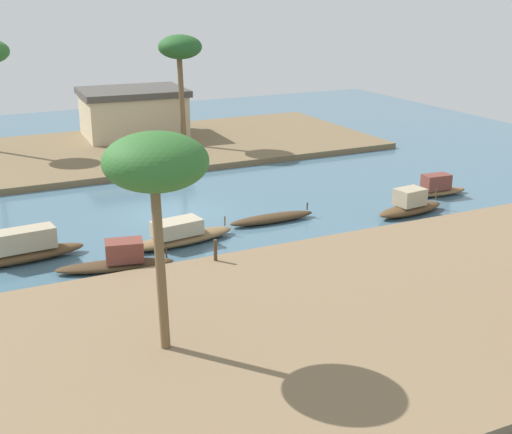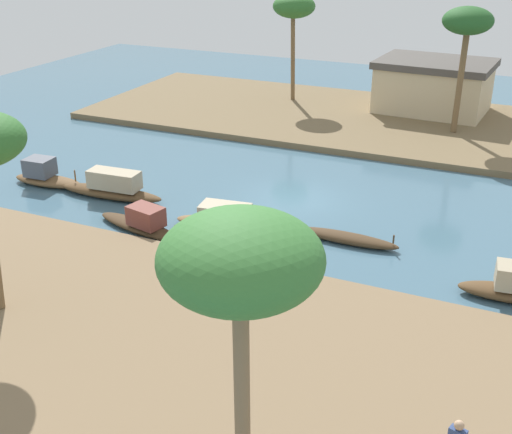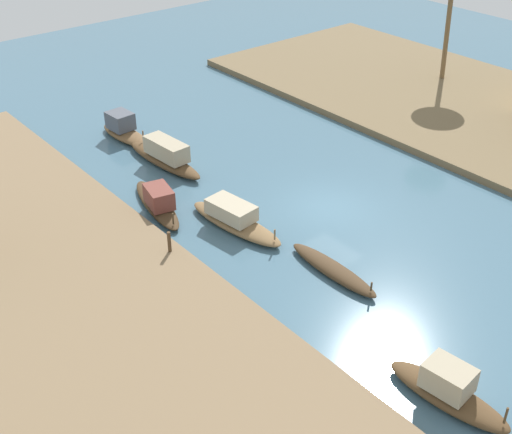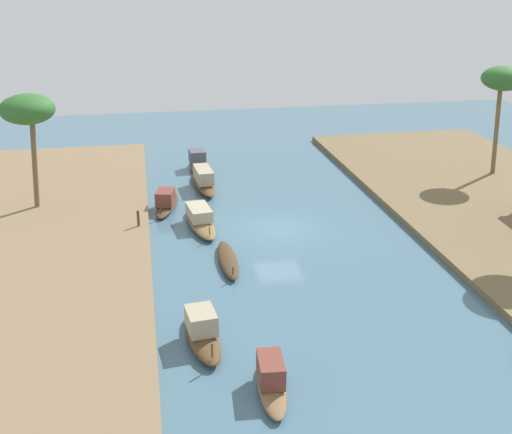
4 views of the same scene
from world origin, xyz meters
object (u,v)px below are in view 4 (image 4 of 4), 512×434
Objects in this scene: palm_tree_right_tall at (504,80)px; sampan_near_left_bank at (200,219)px; sampan_midstream at (198,163)px; sampan_with_red_awning at (271,379)px; mooring_post at (138,218)px; sampan_downstream_large at (203,180)px; palm_tree_left_near at (27,111)px; sampan_foreground at (166,201)px; sampan_with_tall_canopy at (228,260)px; sampan_open_hull at (202,331)px.

sampan_near_left_bank is at bearing -76.12° from palm_tree_right_tall.
sampan_midstream reaches higher than sampan_with_red_awning.
mooring_post is (0.23, -3.30, 0.38)m from sampan_near_left_bank.
sampan_downstream_large is 0.82× the size of palm_tree_left_near.
sampan_near_left_bank is 11.15m from palm_tree_left_near.
sampan_downstream_large reaches higher than sampan_midstream.
sampan_foreground is 18.15m from sampan_with_red_awning.
sampan_downstream_large is 6.15× the size of mooring_post.
mooring_post reaches higher than sampan_foreground.
sampan_with_tall_canopy is (15.39, -0.07, -0.29)m from sampan_midstream.
sampan_with_red_awning is 0.47× the size of palm_tree_right_tall.
sampan_midstream is at bearing 168.51° from sampan_open_hull.
sampan_with_red_awning is at bearing 27.70° from palm_tree_left_near.
palm_tree_left_near is (-3.85, -8.88, 5.53)m from sampan_near_left_bank.
sampan_downstream_large is at bearing 148.27° from mooring_post.
palm_tree_right_tall is at bearing 121.40° from sampan_open_hull.
mooring_post reaches higher than sampan_near_left_bank.
sampan_foreground is at bearing -85.31° from palm_tree_right_tall.
sampan_midstream is at bearing 167.77° from sampan_near_left_bank.
palm_tree_left_near is 29.08m from palm_tree_right_tall.
sampan_open_hull is 1.18× the size of sampan_with_red_awning.
sampan_with_red_awning is at bearing -3.81° from sampan_near_left_bank.
palm_tree_left_near is (-15.31, -7.82, 5.48)m from sampan_open_hull.
sampan_open_hull reaches higher than sampan_with_tall_canopy.
palm_tree_left_near reaches higher than sampan_midstream.
mooring_post reaches higher than sampan_with_tall_canopy.
mooring_post is at bearing 53.83° from palm_tree_left_near.
palm_tree_left_near is (-8.73, -9.73, 5.75)m from sampan_with_tall_canopy.
sampan_midstream is at bearing 158.61° from mooring_post.
palm_tree_left_near reaches higher than sampan_near_left_bank.
palm_tree_left_near reaches higher than sampan_downstream_large.
sampan_foreground is 1.25× the size of sampan_midstream.
palm_tree_right_tall is at bearing 96.60° from sampan_near_left_bank.
mooring_post is 24.72m from palm_tree_right_tall.
sampan_with_tall_canopy is 6.26m from mooring_post.
sampan_with_red_awning is at bearing 16.09° from mooring_post.
sampan_foreground is 9.11m from palm_tree_left_near.
sampan_downstream_large is at bearing -179.41° from sampan_with_tall_canopy.
sampan_downstream_large reaches higher than sampan_with_red_awning.
sampan_midstream is (-4.02, 0.05, -0.05)m from sampan_downstream_large.
sampan_with_red_awning is (14.77, 0.90, 0.03)m from sampan_near_left_bank.
palm_tree_right_tall is at bearing 92.24° from palm_tree_left_near.
mooring_post is at bearing -159.63° from sampan_with_red_awning.
sampan_with_tall_canopy is (-6.58, 1.90, -0.27)m from sampan_open_hull.
sampan_foreground is 0.66× the size of palm_tree_right_tall.
sampan_with_tall_canopy is at bearing 157.50° from sampan_open_hull.
sampan_near_left_bank is 1.16× the size of sampan_with_tall_canopy.
sampan_midstream is at bearing 175.29° from sampan_downstream_large.
palm_tree_left_near is at bearing -82.42° from sampan_foreground.
sampan_near_left_bank is at bearing 94.06° from mooring_post.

